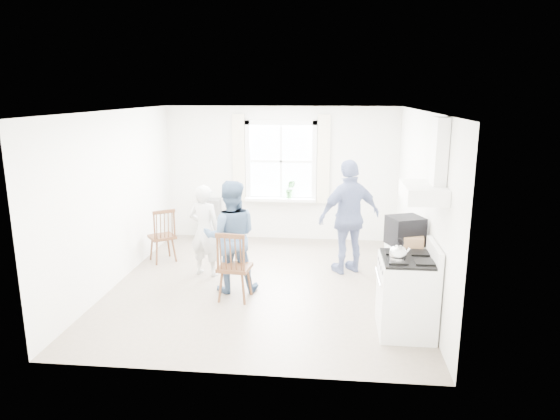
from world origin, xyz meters
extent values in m
cube|color=gray|center=(0.00, 0.00, -0.01)|extent=(4.62, 5.12, 0.02)
cube|color=white|center=(0.00, 2.52, 1.30)|extent=(4.62, 0.04, 2.64)
cube|color=white|center=(0.00, -2.52, 1.30)|extent=(4.62, 0.04, 2.64)
cube|color=white|center=(-2.27, 0.00, 1.30)|extent=(0.04, 5.12, 2.64)
cube|color=white|center=(2.27, 0.00, 1.30)|extent=(0.04, 5.12, 2.64)
cube|color=white|center=(0.00, 0.00, 2.61)|extent=(4.62, 5.12, 0.02)
cube|color=white|center=(0.00, 2.48, 1.55)|extent=(1.20, 0.02, 1.40)
cube|color=white|center=(0.00, 2.46, 2.29)|extent=(1.38, 0.09, 0.09)
cube|color=white|center=(0.00, 2.46, 0.81)|extent=(1.38, 0.09, 0.09)
cube|color=white|center=(-0.65, 2.46, 1.55)|extent=(0.09, 0.09, 1.58)
cube|color=white|center=(0.65, 2.46, 1.55)|extent=(0.09, 0.09, 1.58)
cube|color=white|center=(0.00, 2.38, 0.82)|extent=(1.38, 0.24, 0.06)
cube|color=#F9EECD|center=(-0.82, 2.44, 1.60)|extent=(0.24, 0.05, 1.70)
cube|color=#F9EECD|center=(0.82, 2.44, 1.60)|extent=(0.24, 0.05, 1.70)
cube|color=white|center=(2.02, -1.35, 1.74)|extent=(0.45, 0.76, 0.18)
cube|color=white|center=(2.17, -1.35, 2.21)|extent=(0.14, 0.30, 0.76)
cube|color=gray|center=(-1.40, 2.33, 0.40)|extent=(0.40, 0.30, 0.80)
cube|color=white|center=(1.91, -1.35, 0.46)|extent=(0.65, 0.76, 0.92)
cube|color=black|center=(1.91, -1.35, 0.94)|extent=(0.61, 0.72, 0.03)
cube|color=white|center=(2.20, -1.35, 1.02)|extent=(0.06, 0.76, 0.20)
cylinder|color=silver|center=(1.56, -1.35, 0.70)|extent=(0.02, 0.61, 0.02)
sphere|color=silver|center=(1.76, -1.51, 1.05)|extent=(0.20, 0.20, 0.20)
cylinder|color=silver|center=(1.76, -1.51, 0.99)|extent=(0.18, 0.18, 0.04)
torus|color=black|center=(1.76, -1.51, 1.17)|extent=(0.13, 0.04, 0.13)
cube|color=white|center=(1.98, -0.65, 0.45)|extent=(0.50, 0.55, 0.90)
cube|color=black|center=(1.95, -0.66, 1.00)|extent=(0.53, 0.51, 0.20)
cube|color=black|center=(1.95, -0.66, 1.19)|extent=(0.53, 0.51, 0.18)
cube|color=#A77B50|center=(2.04, -0.85, 0.98)|extent=(0.27, 0.21, 0.16)
cube|color=#492917|center=(-1.90, 0.90, 0.43)|extent=(0.55, 0.55, 0.05)
cube|color=#492917|center=(-1.80, 0.77, 0.69)|extent=(0.34, 0.28, 0.52)
cylinder|color=#492917|center=(-1.90, 0.90, 0.21)|extent=(0.03, 0.03, 0.41)
cube|color=#492917|center=(-0.34, -0.57, 0.46)|extent=(0.47, 0.45, 0.05)
cube|color=#492917|center=(-0.36, -0.76, 0.74)|extent=(0.41, 0.11, 0.55)
cylinder|color=#492917|center=(-0.34, -0.57, 0.22)|extent=(0.04, 0.04, 0.44)
imported|color=silver|center=(-0.99, 0.32, 0.73)|extent=(0.65, 0.65, 1.47)
imported|color=#486386|center=(-0.46, -0.26, 0.82)|extent=(0.93, 0.93, 1.64)
imported|color=navy|center=(1.28, 0.69, 0.92)|extent=(1.46, 1.46, 1.84)
imported|color=#306B2F|center=(0.19, 2.36, 1.03)|extent=(0.20, 0.20, 0.35)
camera|label=1|loc=(0.96, -7.08, 2.86)|focal=32.00mm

